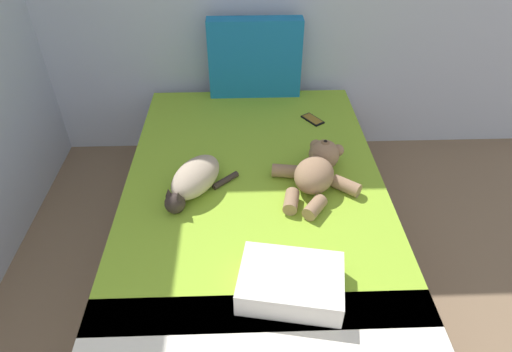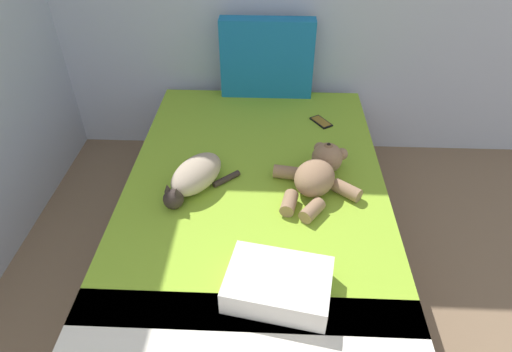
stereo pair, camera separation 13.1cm
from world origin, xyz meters
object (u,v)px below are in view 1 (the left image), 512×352
(cell_phone, at_px, (313,119))
(throw_pillow, at_px, (291,283))
(bed, at_px, (255,217))
(cat, at_px, (194,180))
(teddy_bear, at_px, (317,170))
(patterned_cushion, at_px, (255,58))

(cell_phone, xyz_separation_m, throw_pillow, (-0.27, -1.30, 0.05))
(bed, xyz_separation_m, cell_phone, (0.39, 0.60, 0.26))
(bed, distance_m, cell_phone, 0.76)
(bed, distance_m, cat, 0.45)
(bed, height_order, cell_phone, cell_phone)
(cat, bearing_deg, cell_phone, 43.87)
(throw_pillow, bearing_deg, cell_phone, 78.39)
(cell_phone, bearing_deg, teddy_bear, -96.25)
(bed, bearing_deg, patterned_cushion, 88.04)
(bed, bearing_deg, cat, -168.55)
(bed, bearing_deg, teddy_bear, -1.97)
(teddy_bear, distance_m, cell_phone, 0.62)
(patterned_cushion, bearing_deg, teddy_bear, -73.69)
(cat, relative_size, teddy_bear, 0.76)
(throw_pillow, bearing_deg, cat, 123.75)
(bed, xyz_separation_m, teddy_bear, (0.32, -0.01, 0.33))
(cat, bearing_deg, throw_pillow, -56.25)
(patterned_cushion, height_order, teddy_bear, patterned_cushion)
(patterned_cushion, height_order, cat, patterned_cushion)
(patterned_cushion, distance_m, teddy_bear, 1.03)
(bed, distance_m, patterned_cushion, 1.10)
(teddy_bear, bearing_deg, patterned_cushion, 106.31)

